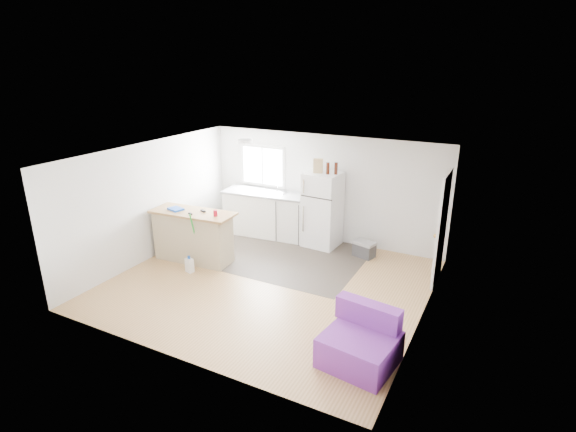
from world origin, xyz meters
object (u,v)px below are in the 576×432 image
at_px(blue_tray, 176,209).
at_px(kitchen_cabinets, 272,214).
at_px(cleaner_jug, 189,265).
at_px(bottle_left, 328,168).
at_px(mop, 192,256).
at_px(peninsula, 193,236).
at_px(red_cup, 215,213).
at_px(cardboard_box, 318,166).
at_px(purple_seat, 361,344).
at_px(refrigerator, 322,210).
at_px(cooler, 364,249).
at_px(bottle_right, 336,168).

bearing_deg(blue_tray, kitchen_cabinets, 61.20).
relative_size(cleaner_jug, bottle_left, 1.34).
bearing_deg(mop, kitchen_cabinets, 69.81).
bearing_deg(peninsula, cleaner_jug, -65.84).
distance_m(red_cup, cardboard_box, 2.40).
bearing_deg(peninsula, bottle_left, 36.84).
bearing_deg(cardboard_box, peninsula, -135.39).
height_order(cleaner_jug, red_cup, red_cup).
xyz_separation_m(kitchen_cabinets, red_cup, (-0.16, -1.95, 0.59)).
bearing_deg(purple_seat, cleaner_jug, 172.01).
distance_m(refrigerator, red_cup, 2.42).
distance_m(cardboard_box, bottle_left, 0.23).
relative_size(red_cup, cardboard_box, 0.40).
xyz_separation_m(kitchen_cabinets, blue_tray, (-1.10, -2.01, 0.55)).
height_order(red_cup, cardboard_box, cardboard_box).
bearing_deg(peninsula, kitchen_cabinets, 64.48).
height_order(mop, cardboard_box, cardboard_box).
bearing_deg(refrigerator, cardboard_box, -147.85).
bearing_deg(refrigerator, purple_seat, -55.30).
distance_m(kitchen_cabinets, bottle_left, 1.86).
bearing_deg(cleaner_jug, kitchen_cabinets, 91.37).
height_order(purple_seat, bottle_left, bottle_left).
bearing_deg(cardboard_box, red_cup, -124.76).
bearing_deg(kitchen_cabinets, cleaner_jug, -106.60).
relative_size(kitchen_cabinets, purple_seat, 2.28).
bearing_deg(refrigerator, mop, -125.62).
relative_size(refrigerator, cleaner_jug, 4.92).
bearing_deg(blue_tray, refrigerator, 40.41).
xyz_separation_m(cooler, cleaner_jug, (-2.79, -2.26, -0.03)).
bearing_deg(bottle_right, red_cup, -131.11).
height_order(purple_seat, cleaner_jug, purple_seat).
distance_m(cooler, cardboard_box, 2.00).
xyz_separation_m(refrigerator, bottle_right, (0.28, -0.00, 0.95)).
xyz_separation_m(purple_seat, red_cup, (-3.51, 1.59, 0.84)).
bearing_deg(refrigerator, peninsula, -132.03).
bearing_deg(cleaner_jug, bottle_left, 64.29).
bearing_deg(blue_tray, mop, -23.52).
bearing_deg(red_cup, bottle_right, 48.89).
relative_size(refrigerator, purple_seat, 1.58).
height_order(cooler, cardboard_box, cardboard_box).
bearing_deg(cardboard_box, mop, -128.76).
distance_m(mop, cardboard_box, 3.20).
distance_m(purple_seat, bottle_left, 4.25).
xyz_separation_m(peninsula, mop, (0.16, -0.29, -0.30)).
height_order(purple_seat, mop, mop).
relative_size(cooler, bottle_right, 2.02).
distance_m(peninsula, refrigerator, 2.81).
relative_size(cardboard_box, bottle_left, 1.20).
bearing_deg(purple_seat, bottle_right, 125.17).
bearing_deg(peninsula, cardboard_box, 40.45).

